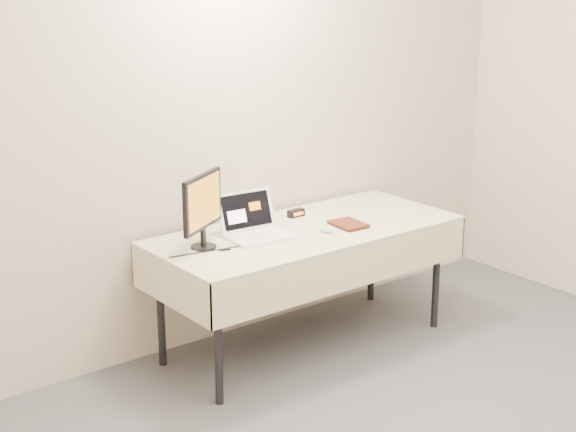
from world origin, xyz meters
TOP-DOWN VIEW (x-y plane):
  - back_wall at (0.00, 2.50)m, footprint 4.00×0.10m
  - table at (0.00, 2.05)m, footprint 1.86×0.81m
  - laptop at (-0.31, 2.12)m, footprint 0.38×0.35m
  - monitor at (-0.66, 2.11)m, footprint 0.36×0.22m
  - book at (0.15, 1.94)m, footprint 0.16×0.03m
  - alarm_clock at (0.11, 2.28)m, footprint 0.11×0.05m
  - clicker at (0.05, 1.91)m, footprint 0.07×0.09m
  - paper_form at (0.20, 2.03)m, footprint 0.21×0.32m
  - usb_dongle at (-0.59, 2.01)m, footprint 0.06×0.03m

SIDE VIEW (x-z plane):
  - table at x=0.00m, z-range 0.31..1.05m
  - paper_form at x=0.20m, z-range 0.74..0.74m
  - usb_dongle at x=-0.59m, z-range 0.74..0.75m
  - clicker at x=0.05m, z-range 0.74..0.76m
  - alarm_clock at x=0.11m, z-range 0.74..0.78m
  - laptop at x=-0.31m, z-range 0.68..0.91m
  - book at x=0.15m, z-range 0.74..0.96m
  - monitor at x=-0.66m, z-range 0.77..1.19m
  - back_wall at x=0.00m, z-range 0.00..2.70m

